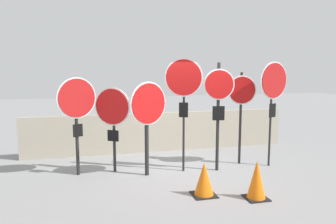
% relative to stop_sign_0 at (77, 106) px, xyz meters
% --- Properties ---
extents(ground_plane, '(40.00, 40.00, 0.00)m').
position_rel_stop_sign_0_xyz_m(ground_plane, '(2.26, -0.25, -1.54)').
color(ground_plane, gray).
extents(fence_back, '(7.55, 0.12, 1.11)m').
position_rel_stop_sign_0_xyz_m(fence_back, '(2.26, 1.65, -0.99)').
color(fence_back, '#A89E89').
rests_on(fence_back, ground).
extents(stop_sign_0, '(0.82, 0.40, 2.17)m').
position_rel_stop_sign_0_xyz_m(stop_sign_0, '(0.00, 0.00, 0.00)').
color(stop_sign_0, black).
rests_on(stop_sign_0, ground).
extents(stop_sign_1, '(0.74, 0.48, 1.94)m').
position_rel_stop_sign_0_xyz_m(stop_sign_1, '(0.77, 0.03, -0.16)').
color(stop_sign_1, black).
rests_on(stop_sign_1, ground).
extents(stop_sign_2, '(0.85, 0.43, 2.08)m').
position_rel_stop_sign_0_xyz_m(stop_sign_2, '(1.49, -0.41, -0.10)').
color(stop_sign_2, black).
rests_on(stop_sign_2, ground).
extents(stop_sign_3, '(0.79, 0.38, 2.59)m').
position_rel_stop_sign_0_xyz_m(stop_sign_3, '(2.32, -0.32, 0.44)').
color(stop_sign_3, black).
rests_on(stop_sign_3, ground).
extents(stop_sign_4, '(0.69, 0.19, 2.49)m').
position_rel_stop_sign_0_xyz_m(stop_sign_4, '(3.10, -0.47, 0.15)').
color(stop_sign_4, black).
rests_on(stop_sign_4, ground).
extents(stop_sign_5, '(0.70, 0.17, 2.27)m').
position_rel_stop_sign_0_xyz_m(stop_sign_5, '(3.86, -0.10, 0.10)').
color(stop_sign_5, black).
rests_on(stop_sign_5, ground).
extents(stop_sign_6, '(0.85, 0.29, 2.52)m').
position_rel_stop_sign_0_xyz_m(stop_sign_6, '(4.49, -0.46, 0.38)').
color(stop_sign_6, black).
rests_on(stop_sign_6, ground).
extents(traffic_cone_0, '(0.41, 0.41, 0.72)m').
position_rel_stop_sign_0_xyz_m(traffic_cone_0, '(3.14, -2.18, -1.19)').
color(traffic_cone_0, black).
rests_on(traffic_cone_0, ground).
extents(traffic_cone_1, '(0.44, 0.44, 0.63)m').
position_rel_stop_sign_0_xyz_m(traffic_cone_1, '(2.27, -1.79, -1.23)').
color(traffic_cone_1, black).
rests_on(traffic_cone_1, ground).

